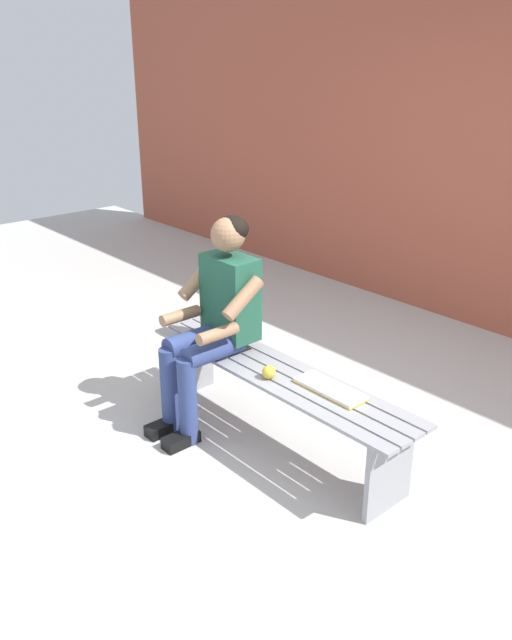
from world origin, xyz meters
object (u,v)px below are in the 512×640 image
at_px(person_seated, 214,315).
at_px(book_open, 330,389).
at_px(apple, 269,372).
at_px(bench_near, 276,387).

distance_m(person_seated, book_open, 0.83).
height_order(person_seated, apple, person_seated).
bearing_deg(bench_near, person_seated, 13.57).
distance_m(person_seated, apple, 0.50).
distance_m(bench_near, person_seated, 0.55).
relative_size(bench_near, person_seated, 1.48).
xyz_separation_m(bench_near, book_open, (-0.36, -0.05, 0.12)).
bearing_deg(book_open, person_seated, 11.30).
bearing_deg(book_open, apple, 24.60).
distance_m(bench_near, book_open, 0.38).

